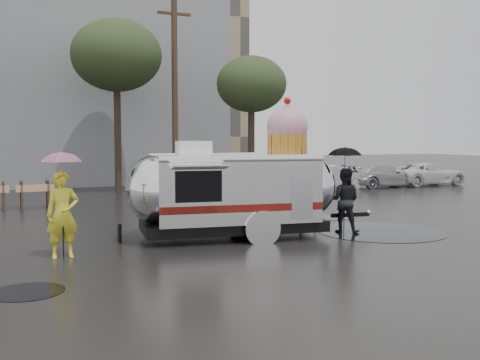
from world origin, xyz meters
name	(u,v)px	position (x,y,z in m)	size (l,w,h in m)	color
ground	(252,248)	(0.00, 0.00, 0.00)	(120.00, 120.00, 0.00)	black
puddles	(351,232)	(3.38, 0.95, 0.01)	(11.43, 6.93, 0.01)	black
grey_building	(17,70)	(-4.00, 24.00, 6.50)	(22.00, 12.00, 13.00)	slate
utility_pole	(175,93)	(2.50, 14.00, 4.62)	(1.60, 0.28, 9.00)	#473323
tree_mid	(116,56)	(0.00, 15.00, 6.34)	(4.20, 4.20, 8.03)	#382D26
tree_right	(251,85)	(6.00, 13.00, 5.06)	(3.36, 3.36, 6.42)	#382D26
parked_cars	(363,174)	(11.78, 12.00, 0.72)	(13.20, 1.90, 1.50)	silver
airstream_trailer	(236,187)	(0.25, 1.51, 1.28)	(6.73, 2.84, 3.65)	silver
person_left	(63,215)	(-4.08, 0.72, 0.92)	(0.66, 0.44, 1.84)	yellow
umbrella_pink	(62,168)	(-4.08, 0.72, 1.91)	(1.05, 1.05, 2.27)	pink
person_right	(344,200)	(3.18, 1.00, 0.86)	(0.83, 0.46, 1.73)	black
umbrella_black	(345,160)	(3.18, 1.00, 1.93)	(1.13, 1.13, 2.32)	black
tripod	(306,202)	(2.39, 1.68, 0.77)	(0.52, 0.56, 1.35)	black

